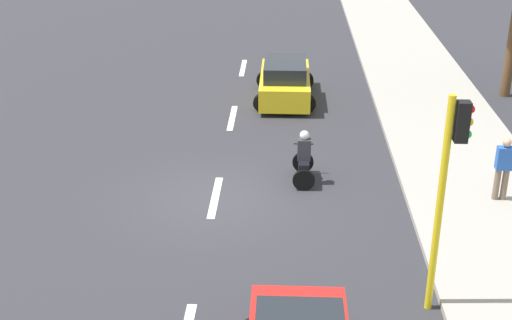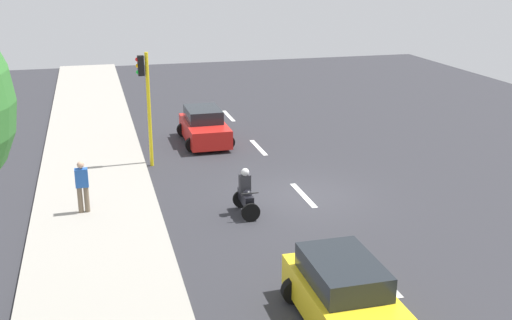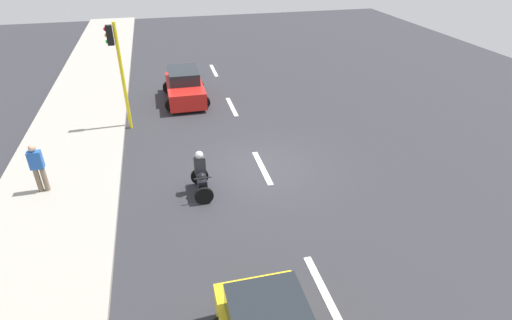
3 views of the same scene
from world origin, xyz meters
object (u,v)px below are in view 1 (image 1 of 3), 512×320
at_px(motorcycle, 304,160).
at_px(traffic_light_corner, 448,176).
at_px(pedestrian_near_signal, 503,167).
at_px(car_yellow_cab, 285,81).

bearing_deg(motorcycle, traffic_light_corner, -66.55).
xyz_separation_m(pedestrian_near_signal, traffic_light_corner, (-2.52, -4.64, 1.87)).
height_order(motorcycle, pedestrian_near_signal, pedestrian_near_signal).
xyz_separation_m(motorcycle, traffic_light_corner, (2.51, -5.78, 2.29)).
height_order(pedestrian_near_signal, traffic_light_corner, traffic_light_corner).
relative_size(motorcycle, traffic_light_corner, 0.34).
bearing_deg(pedestrian_near_signal, motorcycle, 167.20).
relative_size(motorcycle, pedestrian_near_signal, 0.91).
distance_m(car_yellow_cab, traffic_light_corner, 13.22).
bearing_deg(motorcycle, car_yellow_cab, 94.70).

